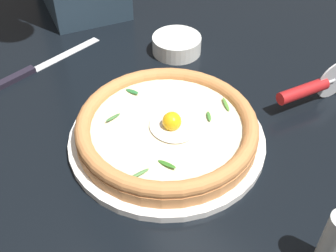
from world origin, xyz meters
TOP-DOWN VIEW (x-y plane):
  - ground_plane at (0.00, 0.00)m, footprint 2.40×2.40m
  - pizza_plate at (-0.04, -0.00)m, footprint 0.31×0.31m
  - pizza at (-0.04, -0.00)m, footprint 0.28×0.28m
  - side_bowl at (0.14, -0.19)m, footprint 0.10×0.10m
  - pizza_cutter at (-0.14, -0.25)m, footprint 0.05×0.15m
  - table_knife at (0.28, 0.06)m, footprint 0.04×0.24m
  - pepper_shaker at (-0.33, 0.00)m, footprint 0.03×0.03m

SIDE VIEW (x-z plane):
  - ground_plane at x=0.00m, z-range -0.03..0.00m
  - table_knife at x=0.28m, z-range 0.00..0.01m
  - pizza_plate at x=-0.04m, z-range 0.00..0.01m
  - side_bowl at x=0.14m, z-range 0.00..0.03m
  - pizza at x=-0.04m, z-range 0.00..0.06m
  - pizza_cutter at x=-0.14m, z-range 0.00..0.07m
  - pepper_shaker at x=-0.33m, z-range 0.00..0.09m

